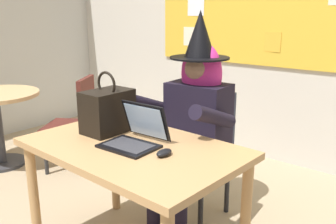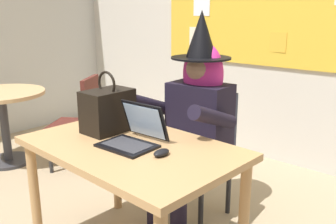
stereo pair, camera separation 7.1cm
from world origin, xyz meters
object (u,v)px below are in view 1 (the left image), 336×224
at_px(desk_main, 133,161).
at_px(laptop, 136,136).
at_px(person_costumed, 194,110).
at_px(chair_spare_by_window, 76,119).
at_px(computer_mouse, 164,153).
at_px(handbag, 108,111).
at_px(chair_at_desk, 202,145).

xyz_separation_m(desk_main, laptop, (0.01, 0.02, 0.15)).
bearing_deg(laptop, desk_main, -129.43).
distance_m(person_costumed, chair_spare_by_window, 1.38).
bearing_deg(computer_mouse, laptop, 170.95).
relative_size(laptop, handbag, 0.83).
relative_size(chair_at_desk, handbag, 2.43).
height_order(chair_at_desk, laptop, laptop).
height_order(laptop, handbag, handbag).
xyz_separation_m(laptop, computer_mouse, (0.23, -0.03, -0.03)).
bearing_deg(person_costumed, desk_main, -0.84).
height_order(desk_main, chair_spare_by_window, chair_spare_by_window).
xyz_separation_m(desk_main, computer_mouse, (0.24, -0.01, 0.11)).
xyz_separation_m(handbag, chair_spare_by_window, (-1.09, 0.56, -0.38)).
bearing_deg(handbag, laptop, -11.68).
bearing_deg(computer_mouse, chair_spare_by_window, 155.72).
distance_m(chair_at_desk, computer_mouse, 0.84).
relative_size(computer_mouse, handbag, 0.28).
xyz_separation_m(desk_main, handbag, (-0.28, 0.08, 0.23)).
relative_size(desk_main, computer_mouse, 12.05).
xyz_separation_m(desk_main, chair_at_desk, (-0.03, 0.75, -0.13)).
bearing_deg(chair_at_desk, computer_mouse, 20.29).
xyz_separation_m(computer_mouse, chair_spare_by_window, (-1.62, 0.64, -0.27)).
distance_m(chair_at_desk, person_costumed, 0.32).
bearing_deg(computer_mouse, desk_main, 174.94).
bearing_deg(handbag, computer_mouse, -9.44).
bearing_deg(computer_mouse, handbag, 168.02).
height_order(desk_main, person_costumed, person_costumed).
bearing_deg(handbag, desk_main, -15.12).
relative_size(desk_main, person_costumed, 0.85).
distance_m(desk_main, chair_at_desk, 0.76).
bearing_deg(chair_spare_by_window, person_costumed, 146.70).
height_order(desk_main, handbag, handbag).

